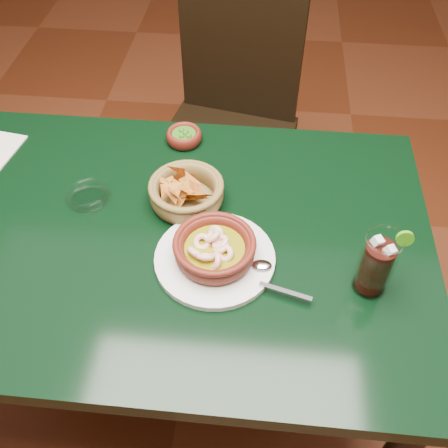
# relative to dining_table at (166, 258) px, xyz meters

# --- Properties ---
(ground) EXTENTS (7.00, 7.00, 0.00)m
(ground) POSITION_rel_dining_table_xyz_m (0.00, 0.00, -0.65)
(ground) COLOR #471C0C
(ground) RESTS_ON ground
(dining_table) EXTENTS (1.20, 0.80, 0.75)m
(dining_table) POSITION_rel_dining_table_xyz_m (0.00, 0.00, 0.00)
(dining_table) COLOR black
(dining_table) RESTS_ON ground
(dining_chair) EXTENTS (0.52, 0.52, 0.95)m
(dining_chair) POSITION_rel_dining_table_xyz_m (0.09, 0.71, -0.13)
(dining_chair) COLOR black
(dining_chair) RESTS_ON ground
(shrimp_plate) EXTENTS (0.33, 0.26, 0.08)m
(shrimp_plate) POSITION_rel_dining_table_xyz_m (0.13, -0.07, 0.13)
(shrimp_plate) COLOR silver
(shrimp_plate) RESTS_ON dining_table
(chip_basket) EXTENTS (0.21, 0.21, 0.12)m
(chip_basket) POSITION_rel_dining_table_xyz_m (0.04, 0.09, 0.13)
(chip_basket) COLOR brown
(chip_basket) RESTS_ON dining_table
(guacamole_ramekin) EXTENTS (0.11, 0.11, 0.04)m
(guacamole_ramekin) POSITION_rel_dining_table_xyz_m (0.00, 0.32, 0.12)
(guacamole_ramekin) COLOR #4E150E
(guacamole_ramekin) RESTS_ON dining_table
(cola_drink) EXTENTS (0.15, 0.15, 0.17)m
(cola_drink) POSITION_rel_dining_table_xyz_m (0.44, -0.11, 0.17)
(cola_drink) COLOR white
(cola_drink) RESTS_ON dining_table
(glass_ashtray) EXTENTS (0.11, 0.11, 0.03)m
(glass_ashtray) POSITION_rel_dining_table_xyz_m (-0.19, 0.08, 0.11)
(glass_ashtray) COLOR white
(glass_ashtray) RESTS_ON dining_table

